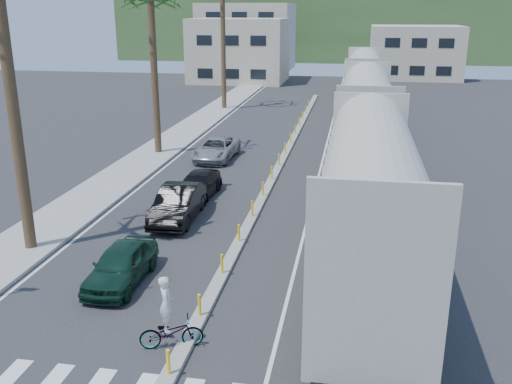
{
  "coord_description": "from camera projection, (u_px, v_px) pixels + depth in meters",
  "views": [
    {
      "loc": [
        4.38,
        -12.97,
        9.1
      ],
      "look_at": [
        0.56,
        8.81,
        2.0
      ],
      "focal_mm": 40.0,
      "sensor_mm": 36.0,
      "label": 1
    }
  ],
  "objects": [
    {
      "name": "buildings",
      "position": [
        284.0,
        44.0,
        82.58
      ],
      "size": [
        38.0,
        27.0,
        10.0
      ],
      "color": "#B3A68E",
      "rests_on": "ground"
    },
    {
      "name": "median",
      "position": [
        279.0,
        166.0,
        34.35
      ],
      "size": [
        0.45,
        60.0,
        0.85
      ],
      "color": "gray",
      "rests_on": "ground"
    },
    {
      "name": "ground",
      "position": [
        181.0,
        356.0,
        15.66
      ],
      "size": [
        140.0,
        140.0,
        0.0
      ],
      "primitive_type": "plane",
      "color": "#28282B",
      "rests_on": "ground"
    },
    {
      "name": "car_second",
      "position": [
        178.0,
        204.0,
        25.63
      ],
      "size": [
        1.94,
        4.77,
        1.54
      ],
      "primitive_type": "imported",
      "rotation": [
        0.0,
        0.0,
        0.03
      ],
      "color": "black",
      "rests_on": "ground"
    },
    {
      "name": "car_third",
      "position": [
        198.0,
        185.0,
        28.81
      ],
      "size": [
        2.1,
        4.38,
        1.23
      ],
      "primitive_type": "imported",
      "rotation": [
        0.0,
        0.0,
        -0.05
      ],
      "color": "black",
      "rests_on": "ground"
    },
    {
      "name": "rails",
      "position": [
        363.0,
        141.0,
        41.09
      ],
      "size": [
        1.56,
        100.0,
        0.06
      ],
      "color": "black",
      "rests_on": "ground"
    },
    {
      "name": "freight_train",
      "position": [
        365.0,
        108.0,
        37.64
      ],
      "size": [
        3.0,
        60.94,
        5.85
      ],
      "color": "#A7A599",
      "rests_on": "ground"
    },
    {
      "name": "car_rear",
      "position": [
        216.0,
        149.0,
        36.12
      ],
      "size": [
        2.56,
        4.97,
        1.34
      ],
      "primitive_type": "imported",
      "rotation": [
        0.0,
        0.0,
        -0.04
      ],
      "color": "#A5A8AA",
      "rests_on": "ground"
    },
    {
      "name": "car_lead",
      "position": [
        121.0,
        265.0,
        19.69
      ],
      "size": [
        1.67,
        4.04,
        1.37
      ],
      "primitive_type": "imported",
      "rotation": [
        0.0,
        0.0,
        0.01
      ],
      "color": "#103023",
      "rests_on": "ground"
    },
    {
      "name": "sidewalk",
      "position": [
        170.0,
        143.0,
        40.48
      ],
      "size": [
        3.0,
        90.0,
        0.15
      ],
      "primitive_type": "cube",
      "color": "gray",
      "rests_on": "ground"
    },
    {
      "name": "hillside",
      "position": [
        336.0,
        27.0,
        107.61
      ],
      "size": [
        80.0,
        20.0,
        12.0
      ],
      "primitive_type": "cube",
      "color": "#385628",
      "rests_on": "ground"
    },
    {
      "name": "cyclist",
      "position": [
        170.0,
        326.0,
        15.9
      ],
      "size": [
        1.66,
        2.14,
        2.18
      ],
      "rotation": [
        0.0,
        0.0,
        1.88
      ],
      "color": "#9EA0A5",
      "rests_on": "ground"
    },
    {
      "name": "lane_markings",
      "position": [
        258.0,
        147.0,
        39.46
      ],
      "size": [
        9.42,
        90.0,
        0.01
      ],
      "color": "silver",
      "rests_on": "ground"
    }
  ]
}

